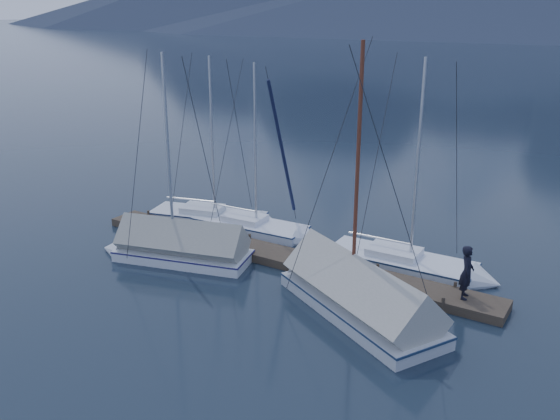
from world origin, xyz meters
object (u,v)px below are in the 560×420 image
Objects in this scene: sailboat_open_mid at (265,230)px; sailboat_covered_far at (171,249)px; person at (467,272)px; sailboat_open_left at (224,219)px; sailboat_covered_near at (349,294)px; sailboat_open_right at (422,267)px.

sailboat_open_mid is 4.84m from sailboat_covered_far.
sailboat_open_left is at bearing 67.77° from person.
sailboat_covered_near is (8.94, -4.63, 0.34)m from sailboat_open_left.
sailboat_open_mid is 0.85× the size of sailboat_covered_near.
sailboat_covered_near is 4.07m from person.
sailboat_covered_near is at bearing -27.39° from sailboat_open_left.
sailboat_covered_near is 5.20× the size of person.
person is at bearing -11.39° from sailboat_open_left.
sailboat_open_right is at bearing -2.37° from sailboat_open_left.
sailboat_covered_far reaches higher than sailboat_open_right.
sailboat_open_mid is 0.93× the size of sailboat_open_right.
sailboat_open_left is 0.95× the size of sailboat_open_right.
sailboat_covered_far reaches higher than sailboat_open_left.
sailboat_covered_far is (0.92, -4.76, 0.30)m from sailboat_open_left.
sailboat_open_right reaches higher than sailboat_open_mid.
sailboat_covered_far reaches higher than person.
sailboat_covered_far is at bearing 90.49° from person.
sailboat_open_right is (10.07, -0.42, 0.01)m from sailboat_open_left.
sailboat_open_right is (7.56, -0.22, 0.01)m from sailboat_open_mid.
sailboat_covered_far is (-1.60, -4.56, 0.30)m from sailboat_open_mid.
person is (3.36, 2.15, 0.80)m from sailboat_covered_near.
sailboat_open_right is at bearing 25.37° from sailboat_covered_far.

